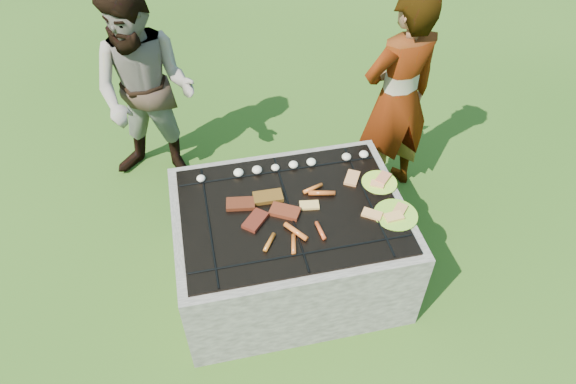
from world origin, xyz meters
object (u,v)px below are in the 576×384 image
(plate_near, at_px, (396,215))
(bystander, at_px, (146,93))
(fire_pit, at_px, (290,247))
(cook, at_px, (397,99))
(plate_far, at_px, (380,182))

(plate_near, xyz_separation_m, bystander, (-1.30, 1.31, 0.12))
(bystander, bearing_deg, fire_pit, -35.81)
(fire_pit, height_order, bystander, bystander)
(fire_pit, bearing_deg, cook, 38.18)
(plate_near, bearing_deg, bystander, 134.69)
(plate_far, distance_m, plate_near, 0.27)
(fire_pit, height_order, cook, cook)
(plate_far, relative_size, cook, 0.18)
(plate_far, height_order, cook, cook)
(plate_far, distance_m, bystander, 1.67)
(plate_near, height_order, cook, cook)
(plate_near, distance_m, cook, 0.92)
(plate_far, height_order, bystander, bystander)
(fire_pit, relative_size, plate_near, 4.15)
(fire_pit, bearing_deg, plate_near, -16.36)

